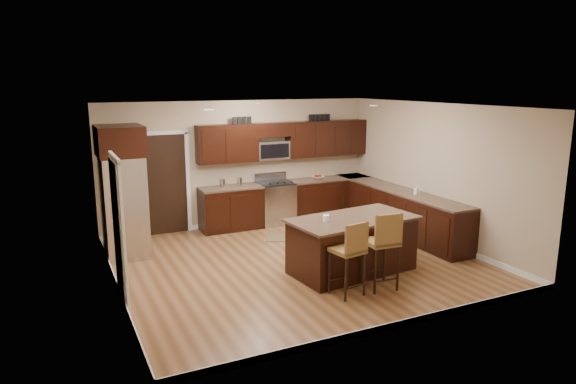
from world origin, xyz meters
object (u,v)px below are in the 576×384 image
island (352,246)px  stool_mid (383,242)px  stool_left (351,250)px  range (275,203)px  refrigerator (123,190)px

island → stool_mid: stool_mid is taller
stool_left → range: bearing=71.7°
stool_mid → refrigerator: 4.65m
stool_left → stool_mid: stool_mid is taller
range → refrigerator: size_ratio=0.47×
island → range: bearing=83.0°
refrigerator → range: bearing=13.2°
island → refrigerator: refrigerator is taller
island → stool_left: 1.06m
stool_left → refrigerator: bearing=119.6°
range → stool_mid: (-0.04, -4.07, 0.28)m
stool_left → refrigerator: size_ratio=0.48×
range → island: bearing=-90.8°
island → stool_mid: 0.91m
stool_mid → refrigerator: refrigerator is taller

